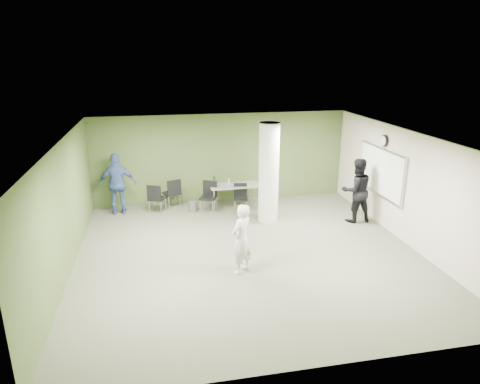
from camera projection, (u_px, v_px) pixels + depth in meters
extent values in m
plane|color=#4C4B3C|center=(249.00, 254.00, 10.19)|extent=(8.00, 8.00, 0.00)
plane|color=white|center=(249.00, 138.00, 9.33)|extent=(8.00, 8.00, 0.00)
cube|color=#485A2A|center=(222.00, 158.00, 13.49)|extent=(8.00, 2.80, 0.02)
cube|color=#485A2A|center=(64.00, 210.00, 9.02)|extent=(0.02, 8.00, 2.80)
cube|color=beige|center=(408.00, 188.00, 10.51)|extent=(0.02, 8.00, 2.80)
cylinder|color=silver|center=(269.00, 173.00, 11.81)|extent=(0.56, 0.56, 2.80)
cube|color=silver|center=(381.00, 172.00, 11.58)|extent=(0.04, 2.30, 1.30)
cube|color=white|center=(380.00, 172.00, 11.58)|extent=(0.02, 2.20, 1.20)
cylinder|color=black|center=(384.00, 141.00, 11.32)|extent=(0.05, 0.32, 0.32)
cylinder|color=white|center=(383.00, 141.00, 11.31)|extent=(0.02, 0.26, 0.26)
cube|color=gray|center=(235.00, 185.00, 13.07)|extent=(1.54, 0.69, 0.04)
cylinder|color=silver|center=(214.00, 201.00, 12.80)|extent=(0.04, 0.04, 0.69)
cylinder|color=silver|center=(258.00, 198.00, 13.07)|extent=(0.04, 0.04, 0.69)
cylinder|color=silver|center=(211.00, 195.00, 13.29)|extent=(0.04, 0.04, 0.69)
cylinder|color=silver|center=(254.00, 193.00, 13.57)|extent=(0.04, 0.04, 0.69)
cylinder|color=#164217|center=(214.00, 180.00, 13.11)|extent=(0.07, 0.07, 0.25)
cylinder|color=#B2B2B7|center=(229.00, 182.00, 13.08)|extent=(0.06, 0.06, 0.18)
cylinder|color=#4C4C4C|center=(193.00, 207.00, 12.88)|extent=(0.26, 0.26, 0.30)
cube|color=black|center=(157.00, 198.00, 12.73)|extent=(0.59, 0.59, 0.05)
cube|color=black|center=(154.00, 193.00, 12.47)|extent=(0.41, 0.21, 0.44)
cylinder|color=silver|center=(166.00, 204.00, 12.94)|extent=(0.02, 0.02, 0.42)
cylinder|color=silver|center=(154.00, 203.00, 13.01)|extent=(0.02, 0.02, 0.42)
cylinder|color=silver|center=(161.00, 208.00, 12.59)|extent=(0.02, 0.02, 0.42)
cylinder|color=silver|center=(149.00, 207.00, 12.67)|extent=(0.02, 0.02, 0.42)
cube|color=black|center=(172.00, 193.00, 13.16)|extent=(0.60, 0.60, 0.05)
cube|color=black|center=(174.00, 187.00, 12.91)|extent=(0.42, 0.21, 0.45)
cylinder|color=silver|center=(175.00, 198.00, 13.48)|extent=(0.02, 0.02, 0.43)
cylinder|color=silver|center=(164.00, 200.00, 13.28)|extent=(0.02, 0.02, 0.43)
cylinder|color=silver|center=(180.00, 201.00, 13.18)|extent=(0.02, 0.02, 0.43)
cylinder|color=silver|center=(169.00, 203.00, 12.98)|extent=(0.02, 0.02, 0.43)
cube|color=black|center=(208.00, 198.00, 12.75)|extent=(0.61, 0.61, 0.05)
cube|color=black|center=(210.00, 188.00, 12.87)|extent=(0.42, 0.22, 0.45)
cylinder|color=silver|center=(200.00, 207.00, 12.69)|extent=(0.02, 0.02, 0.43)
cylinder|color=silver|center=(213.00, 208.00, 12.61)|extent=(0.02, 0.02, 0.43)
cylinder|color=silver|center=(204.00, 203.00, 13.04)|extent=(0.02, 0.02, 0.43)
cylinder|color=silver|center=(216.00, 204.00, 12.96)|extent=(0.02, 0.02, 0.43)
cube|color=black|center=(240.00, 199.00, 12.82)|extent=(0.48, 0.48, 0.05)
cube|color=black|center=(240.00, 190.00, 12.93)|extent=(0.40, 0.11, 0.41)
cylinder|color=silver|center=(235.00, 207.00, 12.71)|extent=(0.02, 0.02, 0.39)
cylinder|color=silver|center=(246.00, 207.00, 12.72)|extent=(0.02, 0.02, 0.39)
cylinder|color=silver|center=(235.00, 203.00, 13.04)|extent=(0.02, 0.02, 0.39)
cylinder|color=silver|center=(246.00, 203.00, 13.05)|extent=(0.02, 0.02, 0.39)
imported|color=silver|center=(242.00, 239.00, 9.11)|extent=(0.67, 0.65, 1.56)
imported|color=black|center=(356.00, 190.00, 11.92)|extent=(0.90, 0.71, 1.83)
imported|color=#39518E|center=(118.00, 184.00, 12.49)|extent=(1.08, 0.47, 1.83)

